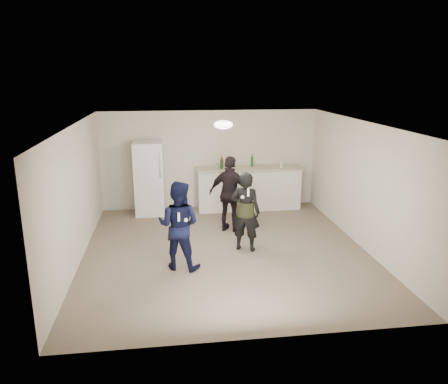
{
  "coord_description": "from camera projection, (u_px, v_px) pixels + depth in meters",
  "views": [
    {
      "loc": [
        -1.1,
        -7.95,
        3.4
      ],
      "look_at": [
        0.0,
        0.2,
        1.15
      ],
      "focal_mm": 35.0,
      "sensor_mm": 36.0,
      "label": 1
    }
  ],
  "objects": [
    {
      "name": "wall_right",
      "position": [
        362.0,
        185.0,
        8.66
      ],
      "size": [
        0.0,
        6.0,
        6.0
      ],
      "primitive_type": "plane",
      "rotation": [
        1.57,
        0.0,
        -1.57
      ],
      "color": "beige",
      "rests_on": "floor"
    },
    {
      "name": "remote_woman",
      "position": [
        248.0,
        192.0,
        8.13
      ],
      "size": [
        0.04,
        0.04,
        0.15
      ],
      "primitive_type": "cube",
      "color": "white",
      "rests_on": "woman"
    },
    {
      "name": "shaker",
      "position": [
        217.0,
        166.0,
        10.76
      ],
      "size": [
        0.08,
        0.08,
        0.17
      ],
      "primitive_type": "cylinder",
      "color": "silver",
      "rests_on": "counter_top"
    },
    {
      "name": "ceiling",
      "position": [
        225.0,
        124.0,
        7.98
      ],
      "size": [
        6.0,
        6.0,
        0.0
      ],
      "primitive_type": "plane",
      "rotation": [
        3.14,
        0.0,
        0.0
      ],
      "color": "silver",
      "rests_on": "wall_back"
    },
    {
      "name": "wall_front",
      "position": [
        258.0,
        251.0,
        5.44
      ],
      "size": [
        6.0,
        0.0,
        6.0
      ],
      "primitive_type": "plane",
      "rotation": [
        -1.57,
        0.0,
        0.0
      ],
      "color": "beige",
      "rests_on": "floor"
    },
    {
      "name": "nunchuk_man",
      "position": [
        186.0,
        220.0,
        7.43
      ],
      "size": [
        0.07,
        0.07,
        0.07
      ],
      "primitive_type": "sphere",
      "color": "white",
      "rests_on": "man"
    },
    {
      "name": "counter",
      "position": [
        249.0,
        189.0,
        11.18
      ],
      "size": [
        2.6,
        0.56,
        1.05
      ],
      "primitive_type": "cube",
      "color": "silver",
      "rests_on": "floor"
    },
    {
      "name": "camo_shorts",
      "position": [
        245.0,
        209.0,
        8.47
      ],
      "size": [
        0.34,
        0.34,
        0.28
      ],
      "primitive_type": "cylinder",
      "color": "#30391A",
      "rests_on": "woman"
    },
    {
      "name": "wall_left",
      "position": [
        76.0,
        195.0,
        7.96
      ],
      "size": [
        0.0,
        6.0,
        6.0
      ],
      "primitive_type": "plane",
      "rotation": [
        1.57,
        0.0,
        1.57
      ],
      "color": "beige",
      "rests_on": "floor"
    },
    {
      "name": "nunchuk_woman",
      "position": [
        243.0,
        197.0,
        8.17
      ],
      "size": [
        0.07,
        0.07,
        0.07
      ],
      "primitive_type": "sphere",
      "color": "white",
      "rests_on": "woman"
    },
    {
      "name": "remote_man",
      "position": [
        179.0,
        217.0,
        7.37
      ],
      "size": [
        0.04,
        0.04,
        0.15
      ],
      "primitive_type": "cube",
      "color": "white",
      "rests_on": "man"
    },
    {
      "name": "floor",
      "position": [
        225.0,
        251.0,
        8.64
      ],
      "size": [
        6.0,
        6.0,
        0.0
      ],
      "primitive_type": "plane",
      "color": "#6B5B4C",
      "rests_on": "ground"
    },
    {
      "name": "spectator",
      "position": [
        231.0,
        194.0,
        9.53
      ],
      "size": [
        1.06,
        0.81,
        1.68
      ],
      "primitive_type": "imported",
      "rotation": [
        0.0,
        0.0,
        2.67
      ],
      "color": "black",
      "rests_on": "floor"
    },
    {
      "name": "counter_top",
      "position": [
        249.0,
        168.0,
        11.04
      ],
      "size": [
        2.68,
        0.64,
        0.04
      ],
      "primitive_type": "cube",
      "color": "#BCB591",
      "rests_on": "counter"
    },
    {
      "name": "ceiling_dome",
      "position": [
        223.0,
        125.0,
        8.28
      ],
      "size": [
        0.36,
        0.36,
        0.16
      ],
      "primitive_type": "ellipsoid",
      "color": "white",
      "rests_on": "ceiling"
    },
    {
      "name": "bottle_cluster",
      "position": [
        236.0,
        164.0,
        10.96
      ],
      "size": [
        1.59,
        0.26,
        0.26
      ],
      "color": "silver",
      "rests_on": "counter_top"
    },
    {
      "name": "wall_back",
      "position": [
        209.0,
        160.0,
        11.18
      ],
      "size": [
        6.0,
        0.0,
        6.0
      ],
      "primitive_type": "plane",
      "rotation": [
        1.57,
        0.0,
        0.0
      ],
      "color": "beige",
      "rests_on": "floor"
    },
    {
      "name": "man",
      "position": [
        179.0,
        225.0,
        7.7
      ],
      "size": [
        0.95,
        0.85,
        1.6
      ],
      "primitive_type": "imported",
      "rotation": [
        0.0,
        0.0,
        2.77
      ],
      "color": "#101544",
      "rests_on": "floor"
    },
    {
      "name": "woman",
      "position": [
        245.0,
        212.0,
        8.49
      ],
      "size": [
        0.68,
        0.58,
        1.58
      ],
      "primitive_type": "imported",
      "rotation": [
        0.0,
        0.0,
        2.72
      ],
      "color": "black",
      "rests_on": "floor"
    },
    {
      "name": "fridge",
      "position": [
        149.0,
        178.0,
        10.69
      ],
      "size": [
        0.7,
        0.7,
        1.8
      ],
      "primitive_type": "cube",
      "color": "white",
      "rests_on": "floor"
    },
    {
      "name": "fridge_handle",
      "position": [
        160.0,
        165.0,
        10.27
      ],
      "size": [
        0.02,
        0.02,
        0.6
      ],
      "primitive_type": "cylinder",
      "color": "#BCBDC1",
      "rests_on": "fridge"
    }
  ]
}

